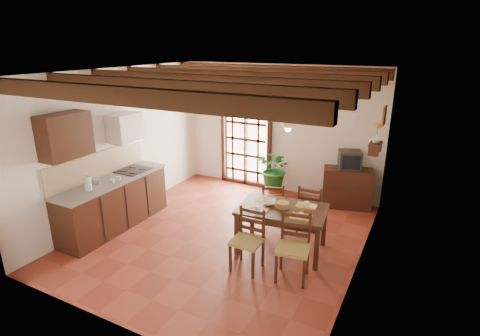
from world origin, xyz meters
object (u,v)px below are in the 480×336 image
Objects in this scene: chair_near_right at (293,259)px; chair_far_right at (310,219)px; potted_plant at (275,171)px; kitchen_counter at (114,202)px; crt_tv at (350,160)px; pendant_lamp at (288,124)px; sideboard at (347,188)px; chair_far_left at (273,213)px; chair_near_left at (247,251)px; dining_table at (282,213)px.

chair_near_right is 1.40m from chair_far_right.
potted_plant is at bearing -50.91° from chair_far_right.
potted_plant reaches higher than kitchen_counter.
crt_tv is 1.59m from potted_plant.
pendant_lamp reaches higher than chair_near_right.
sideboard is at bearing 74.87° from pendant_lamp.
kitchen_counter is at bearing 6.10° from chair_far_left.
chair_far_left is at bearing 96.92° from chair_near_left.
chair_near_right reaches higher than sideboard.
kitchen_counter is 2.42× the size of chair_far_right.
crt_tv is at bearing -142.95° from chair_far_left.
potted_plant is 2.67× the size of pendant_lamp.
pendant_lamp is (0.42, -0.56, 1.80)m from chair_far_left.
chair_far_right is 0.41× the size of potted_plant.
dining_table is at bearing 71.03° from chair_near_left.
chair_near_right is at bearing -0.53° from kitchen_counter.
dining_table is 1.43m from pendant_lamp.
chair_near_left is 0.68m from chair_near_right.
chair_far_right is at bearing -116.74° from sideboard.
pendant_lamp is (-0.57, -2.10, 1.67)m from sideboard.
pendant_lamp reaches higher than dining_table.
chair_near_right is at bearing -113.33° from crt_tv.
potted_plant reaches higher than dining_table.
chair_near_right is 1.05× the size of chair_far_right.
chair_near_right is at bearing 7.04° from chair_near_left.
pendant_lamp is at bearing 106.96° from chair_far_left.
crt_tv reaches higher than chair_far_left.
sideboard is 1.14× the size of pendant_lamp.
chair_near_right is (0.68, 0.08, 0.01)m from chair_near_left.
dining_table is at bearing -124.94° from crt_tv.
kitchen_counter is 1.53× the size of dining_table.
chair_near_right reaches higher than dining_table.
chair_far_left is at bearing 26.32° from kitchen_counter.
chair_near_right is at bearing 102.62° from chair_far_left.
chair_far_right is (-0.17, 1.39, -0.01)m from chair_near_right.
dining_table is at bearing 102.51° from chair_far_left.
sideboard is 2.74m from pendant_lamp.
sideboard is at bearing -105.29° from chair_far_right.
dining_table is 0.86m from chair_far_right.
dining_table is at bearing 113.49° from chair_near_right.
potted_plant is at bearing 104.08° from chair_near_left.
chair_far_right is at bearing 71.00° from chair_near_left.
chair_near_left is at bearing -106.91° from pendant_lamp.
chair_near_left reaches higher than dining_table.
chair_far_left is (2.58, 1.28, -0.20)m from kitchen_counter.
chair_near_left is 1.11× the size of pendant_lamp.
potted_plant is (-0.70, 2.80, 0.28)m from chair_near_left.
pendant_lamp is at bearing 13.52° from kitchen_counter.
dining_table is 1.66× the size of chair_far_left.
pendant_lamp is at bearing 109.89° from chair_near_right.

